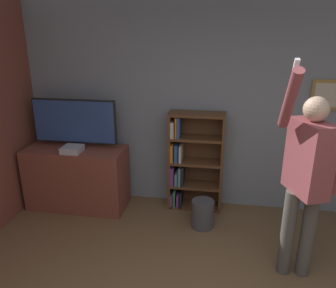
# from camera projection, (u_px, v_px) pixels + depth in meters

# --- Properties ---
(wall_back) EXTENTS (6.96, 0.09, 2.70)m
(wall_back) POSITION_uv_depth(u_px,v_px,m) (215.00, 107.00, 4.17)
(wall_back) COLOR gray
(wall_back) RESTS_ON ground_plane
(tv_ledge) EXTENTS (1.29, 0.55, 0.83)m
(tv_ledge) POSITION_uv_depth(u_px,v_px,m) (78.00, 178.00, 4.38)
(tv_ledge) COLOR brown
(tv_ledge) RESTS_ON ground_plane
(television) EXTENTS (1.11, 0.22, 0.63)m
(television) POSITION_uv_depth(u_px,v_px,m) (74.00, 123.00, 4.20)
(television) COLOR black
(television) RESTS_ON tv_ledge
(game_console) EXTENTS (0.24, 0.24, 0.08)m
(game_console) POSITION_uv_depth(u_px,v_px,m) (72.00, 149.00, 4.10)
(game_console) COLOR silver
(game_console) RESTS_ON tv_ledge
(bookshelf) EXTENTS (0.71, 0.28, 1.31)m
(bookshelf) POSITION_uv_depth(u_px,v_px,m) (191.00, 162.00, 4.28)
(bookshelf) COLOR brown
(bookshelf) RESTS_ON ground_plane
(person) EXTENTS (0.58, 0.58, 2.08)m
(person) POSITION_uv_depth(u_px,v_px,m) (307.00, 174.00, 2.90)
(person) COLOR #56514C
(person) RESTS_ON ground_plane
(waste_bin) EXTENTS (0.27, 0.27, 0.35)m
(waste_bin) POSITION_uv_depth(u_px,v_px,m) (203.00, 214.00, 3.96)
(waste_bin) COLOR #4C4C51
(waste_bin) RESTS_ON ground_plane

